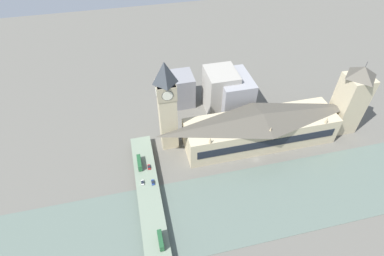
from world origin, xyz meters
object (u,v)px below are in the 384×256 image
(victoria_tower, at_px, (350,100))
(road_bridge, at_px, (153,219))
(double_decker_bus_lead, at_px, (139,163))
(parliament_hall, at_px, (260,128))
(car_southbound_mid, at_px, (153,182))
(clock_tower, at_px, (167,104))
(car_northbound_mid, at_px, (149,167))
(double_decker_bus_rear, at_px, (161,240))
(car_northbound_tail, at_px, (143,183))

(victoria_tower, height_order, road_bridge, victoria_tower)
(road_bridge, xyz_separation_m, double_decker_bus_lead, (41.42, 2.93, 3.75))
(parliament_hall, height_order, car_southbound_mid, parliament_hall)
(victoria_tower, height_order, car_southbound_mid, victoria_tower)
(clock_tower, relative_size, car_northbound_mid, 16.51)
(road_bridge, bearing_deg, double_decker_bus_rear, -170.56)
(parliament_hall, bearing_deg, car_southbound_mid, 106.47)
(double_decker_bus_lead, xyz_separation_m, car_northbound_mid, (-3.54, -5.76, -2.03))
(road_bridge, height_order, car_southbound_mid, car_southbound_mid)
(parliament_hall, distance_m, victoria_tower, 69.20)
(parliament_hall, relative_size, road_bridge, 0.81)
(double_decker_bus_rear, height_order, car_northbound_tail, double_decker_bus_rear)
(victoria_tower, relative_size, double_decker_bus_lead, 5.06)
(parliament_hall, xyz_separation_m, clock_tower, (13.11, 64.80, 23.68))
(clock_tower, xyz_separation_m, road_bridge, (-62.23, 20.94, -32.75))
(road_bridge, bearing_deg, car_northbound_tail, 6.05)
(double_decker_bus_rear, height_order, car_southbound_mid, double_decker_bus_rear)
(double_decker_bus_rear, bearing_deg, car_southbound_mid, -1.60)
(parliament_hall, distance_m, clock_tower, 70.23)
(car_northbound_tail, bearing_deg, double_decker_bus_lead, 0.56)
(clock_tower, bearing_deg, road_bridge, 161.40)
(double_decker_bus_lead, relative_size, car_southbound_mid, 2.80)
(parliament_hall, bearing_deg, double_decker_bus_lead, 94.97)
(double_decker_bus_rear, bearing_deg, car_northbound_tail, 7.31)
(double_decker_bus_lead, relative_size, car_northbound_mid, 2.77)
(victoria_tower, bearing_deg, road_bridge, 107.76)
(double_decker_bus_lead, bearing_deg, double_decker_bus_rear, -174.49)
(road_bridge, distance_m, car_southbound_mid, 25.18)
(road_bridge, bearing_deg, car_northbound_mid, -4.28)
(double_decker_bus_lead, bearing_deg, parliament_hall, -85.03)
(parliament_hall, relative_size, car_northbound_tail, 27.50)
(road_bridge, bearing_deg, clock_tower, -18.60)
(clock_tower, height_order, double_decker_bus_rear, clock_tower)
(clock_tower, bearing_deg, parliament_hall, -101.43)
(victoria_tower, distance_m, car_northbound_tail, 159.40)
(parliament_hall, bearing_deg, car_northbound_tail, 104.51)
(road_bridge, relative_size, car_southbound_mid, 32.62)
(car_southbound_mid, bearing_deg, road_bridge, 171.60)
(clock_tower, height_order, car_southbound_mid, clock_tower)
(clock_tower, bearing_deg, double_decker_bus_lead, 131.08)
(double_decker_bus_rear, distance_m, car_northbound_tail, 41.95)
(parliament_hall, xyz_separation_m, car_northbound_mid, (-11.25, 82.91, -7.34))
(road_bridge, distance_m, car_northbound_tail, 26.42)
(double_decker_bus_rear, distance_m, car_northbound_mid, 53.26)
(double_decker_bus_rear, bearing_deg, double_decker_bus_lead, 5.51)
(double_decker_bus_lead, bearing_deg, car_southbound_mid, -158.29)
(clock_tower, xyz_separation_m, car_northbound_tail, (-36.01, 23.72, -31.02))
(car_southbound_mid, bearing_deg, double_decker_bus_rear, 178.40)
(car_northbound_tail, bearing_deg, car_northbound_mid, -25.70)
(victoria_tower, relative_size, road_bridge, 0.43)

